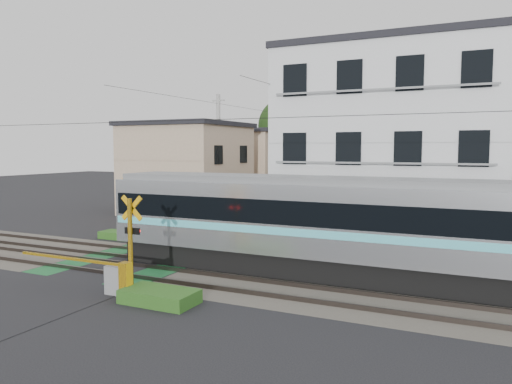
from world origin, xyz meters
The scene contains 11 objects.
ground centered at (0.00, 0.00, 0.00)m, with size 120.00×120.00×0.00m, color black.
track_bed centered at (0.00, 0.00, 0.04)m, with size 120.00×120.00×0.14m.
crossing_signal_near centered at (2.59, -3.65, 0.71)m, with size 4.74×0.65×3.09m.
crossing_signal_far centered at (-2.59, 3.65, 0.71)m, with size 4.74×0.65×3.09m.
apartment_block centered at (8.50, 9.49, 4.66)m, with size 10.20×8.36×9.30m.
houses_row centered at (0.25, 25.92, 3.24)m, with size 22.07×31.35×6.80m.
tree_hill centered at (-1.18, 48.82, 5.79)m, with size 40.00×12.98×11.76m.
catenary centered at (6.00, 0.03, 3.70)m, with size 60.00×5.04×7.00m.
utility_poles centered at (-1.05, 23.01, 4.08)m, with size 7.90×42.00×8.00m.
pedestrian centered at (-0.56, 33.07, 0.75)m, with size 0.55×0.36×1.51m, color #2B3236.
weed_patches centered at (1.76, -0.09, 0.18)m, with size 10.25×8.80×0.40m.
Camera 1 is at (12.85, -15.42, 4.50)m, focal length 35.00 mm.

